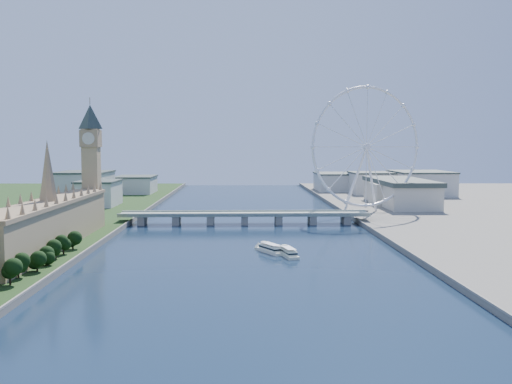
{
  "coord_description": "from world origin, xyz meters",
  "views": [
    {
      "loc": [
        -3.8,
        -200.78,
        69.02
      ],
      "look_at": [
        7.62,
        210.0,
        35.64
      ],
      "focal_mm": 40.0,
      "sensor_mm": 36.0,
      "label": 1
    }
  ],
  "objects": [
    {
      "name": "city_skyline",
      "position": [
        39.22,
        560.08,
        16.96
      ],
      "size": [
        505.0,
        280.0,
        32.0
      ],
      "color": "beige",
      "rests_on": "ground"
    },
    {
      "name": "county_hall",
      "position": [
        175.0,
        430.0,
        0.0
      ],
      "size": [
        54.0,
        144.0,
        35.0
      ],
      "primitive_type": null,
      "color": "beige",
      "rests_on": "ground"
    },
    {
      "name": "tour_boat_far",
      "position": [
        26.12,
        150.13,
        0.0
      ],
      "size": [
        13.23,
        28.91,
        6.18
      ],
      "primitive_type": null,
      "rotation": [
        0.0,
        0.0,
        0.23
      ],
      "color": "beige",
      "rests_on": "ground"
    },
    {
      "name": "tour_boat_near",
      "position": [
        15.73,
        162.77,
        0.0
      ],
      "size": [
        20.12,
        29.14,
        6.41
      ],
      "primitive_type": null,
      "rotation": [
        0.0,
        0.0,
        0.49
      ],
      "color": "white",
      "rests_on": "ground"
    },
    {
      "name": "tree_row",
      "position": [
        -113.0,
        66.0,
        8.49
      ],
      "size": [
        8.15,
        200.15,
        19.13
      ],
      "color": "black",
      "rests_on": "ground"
    },
    {
      "name": "parliament_range",
      "position": [
        -128.0,
        170.0,
        18.48
      ],
      "size": [
        24.0,
        200.0,
        70.0
      ],
      "color": "tan",
      "rests_on": "ground"
    },
    {
      "name": "big_ben",
      "position": [
        -128.0,
        278.0,
        66.57
      ],
      "size": [
        20.02,
        20.02,
        110.0
      ],
      "color": "tan",
      "rests_on": "ground"
    },
    {
      "name": "ground",
      "position": [
        0.0,
        0.0,
        0.0
      ],
      "size": [
        2000.0,
        2000.0,
        0.0
      ],
      "primitive_type": "plane",
      "color": "#1B304C",
      "rests_on": "ground"
    },
    {
      "name": "london_eye",
      "position": [
        119.98,
        355.08,
        67.52
      ],
      "size": [
        113.6,
        39.12,
        124.3
      ],
      "color": "silver",
      "rests_on": "ground"
    },
    {
      "name": "westminster_bridge",
      "position": [
        0.0,
        300.0,
        6.63
      ],
      "size": [
        220.0,
        22.0,
        9.5
      ],
      "color": "gray",
      "rests_on": "ground"
    }
  ]
}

